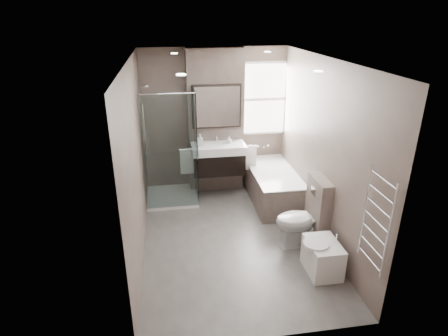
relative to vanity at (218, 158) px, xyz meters
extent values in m
cube|color=#585451|center=(0.00, -1.43, -0.77)|extent=(2.65, 3.85, 0.05)
cube|color=silver|center=(0.00, -1.43, 1.88)|extent=(2.65, 3.85, 0.05)
cube|color=#695951|center=(0.00, 0.50, 0.56)|extent=(2.65, 0.05, 2.60)
cube|color=#695951|center=(0.00, -3.35, 0.56)|extent=(2.65, 0.05, 2.60)
cube|color=#695951|center=(-1.32, -1.43, 0.56)|extent=(0.05, 3.85, 2.60)
cube|color=#695951|center=(1.32, -1.43, 0.56)|extent=(0.05, 3.85, 2.60)
cube|color=#63554E|center=(0.00, 0.35, 0.56)|extent=(1.00, 0.25, 2.60)
cube|color=black|center=(0.00, 0.00, -0.08)|extent=(0.90, 0.45, 0.38)
cube|color=white|center=(0.00, 0.00, 0.18)|extent=(0.95, 0.47, 0.15)
cylinder|color=silver|center=(0.00, 0.17, 0.32)|extent=(0.03, 0.03, 0.12)
cylinder|color=silver|center=(0.00, 0.11, 0.37)|extent=(0.02, 0.12, 0.02)
cube|color=black|center=(0.00, 0.19, 0.89)|extent=(0.86, 0.06, 0.76)
cube|color=white|center=(0.00, 0.15, 0.89)|extent=(0.80, 0.02, 0.70)
cube|color=silver|center=(-0.56, -0.02, -0.02)|extent=(0.24, 0.06, 0.44)
cube|color=silver|center=(0.56, -0.02, -0.02)|extent=(0.24, 0.06, 0.44)
cube|color=white|center=(-0.85, 0.02, -0.71)|extent=(0.90, 0.90, 0.06)
cube|color=white|center=(-0.85, -0.42, 0.29)|extent=(0.88, 0.01, 1.94)
cube|color=white|center=(-0.41, 0.02, 0.29)|extent=(0.01, 0.88, 1.94)
cylinder|color=silver|center=(-1.25, 0.02, 0.51)|extent=(0.02, 0.02, 1.00)
cube|color=#63554E|center=(0.93, -0.33, -0.47)|extent=(0.75, 1.60, 0.55)
cube|color=white|center=(0.93, -0.33, -0.19)|extent=(0.75, 1.60, 0.03)
cube|color=white|center=(0.93, -0.33, -0.25)|extent=(0.61, 1.42, 0.12)
cube|color=white|center=(0.90, 0.45, 0.93)|extent=(0.98, 0.04, 1.33)
cube|color=white|center=(0.90, 0.43, 0.93)|extent=(0.90, 0.01, 1.25)
cube|color=white|center=(0.90, 0.42, 0.93)|extent=(0.90, 0.01, 0.05)
imported|color=white|center=(0.97, -1.73, -0.35)|extent=(0.78, 0.46, 0.79)
cube|color=#63554E|center=(1.21, -1.68, -0.24)|extent=(0.18, 0.55, 1.00)
cube|color=silver|center=(1.11, -1.68, 0.08)|extent=(0.01, 0.16, 0.11)
cube|color=white|center=(1.02, -2.37, -0.52)|extent=(0.39, 0.54, 0.43)
cylinder|color=white|center=(0.91, -2.37, -0.31)|extent=(0.33, 0.33, 0.05)
cylinder|color=silver|center=(1.18, -2.37, -0.23)|extent=(0.02, 0.02, 0.10)
cylinder|color=silver|center=(1.25, -3.26, 0.38)|extent=(0.03, 0.03, 1.10)
cylinder|color=silver|center=(1.25, -2.80, 0.38)|extent=(0.03, 0.03, 1.10)
cube|color=silver|center=(1.25, -3.03, 0.38)|extent=(0.02, 0.46, 1.00)
imported|color=white|center=(-0.32, -0.01, 0.36)|extent=(0.09, 0.09, 0.20)
imported|color=white|center=(0.20, 0.05, 0.32)|extent=(0.10, 0.10, 0.13)
camera|label=1|loc=(-0.86, -6.14, 2.42)|focal=30.00mm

